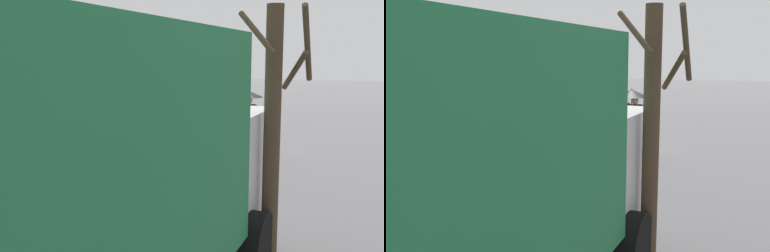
{
  "view_description": "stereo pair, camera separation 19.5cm",
  "coord_description": "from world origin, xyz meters",
  "views": [
    {
      "loc": [
        -4.61,
        13.08,
        3.1
      ],
      "look_at": [
        0.49,
        1.39,
        1.05
      ],
      "focal_mm": 41.09,
      "sensor_mm": 36.0,
      "label": 1
    },
    {
      "loc": [
        -4.78,
        13.0,
        3.1
      ],
      "look_at": [
        0.49,
        1.39,
        1.05
      ],
      "focal_mm": 41.09,
      "sensor_mm": 36.0,
      "label": 2
    }
  ],
  "objects": [
    {
      "name": "ground_plane",
      "position": [
        0.0,
        0.0,
        0.0
      ],
      "size": [
        90.0,
        90.0,
        0.0
      ],
      "primitive_type": "plane",
      "color": "slate"
    },
    {
      "name": "slush_patch_near_cluster",
      "position": [
        1.28,
        7.0,
        0.0
      ],
      "size": [
        1.56,
        1.56,
        0.01
      ],
      "primitive_type": "cylinder",
      "color": "silver",
      "rests_on": "ground"
    },
    {
      "name": "slush_patch_under_van",
      "position": [
        -0.91,
        7.37,
        0.0
      ],
      "size": [
        2.28,
        2.28,
        0.01
      ],
      "primitive_type": "cylinder",
      "color": "silver",
      "rests_on": "ground"
    },
    {
      "name": "cargo_van_parked_right",
      "position": [
        4.2,
        0.39,
        1.18
      ],
      "size": [
        2.38,
        5.43,
        2.6
      ],
      "color": "gray",
      "rests_on": "ground"
    },
    {
      "name": "box_truck_background",
      "position": [
        -1.92,
        10.39,
        1.94
      ],
      "size": [
        2.73,
        8.26,
        3.38
      ],
      "color": "#1E6B3D",
      "rests_on": "ground"
    },
    {
      "name": "shopping_cart_vendor",
      "position": [
        0.25,
        0.69,
        0.57
      ],
      "size": [
        0.77,
        0.95,
        1.04
      ],
      "color": "#1951B2",
      "rests_on": "ground"
    },
    {
      "name": "hand_dolly_boxes",
      "position": [
        1.23,
        0.79,
        0.7
      ],
      "size": [
        0.64,
        0.79,
        1.32
      ],
      "color": "#515156",
      "rests_on": "ground"
    },
    {
      "name": "pedestrian_pink_side",
      "position": [
        -0.6,
        1.63,
        1.57
      ],
      "size": [
        1.04,
        1.04,
        2.15
      ],
      "color": "black",
      "rests_on": "ground"
    },
    {
      "name": "pedestrian_black_side",
      "position": [
        0.46,
        1.78,
        1.58
      ],
      "size": [
        1.04,
        1.04,
        2.15
      ],
      "color": "black",
      "rests_on": "ground"
    },
    {
      "name": "pedestrian_white_side",
      "position": [
        -0.91,
        0.53,
        1.58
      ],
      "size": [
        1.04,
        1.04,
        2.15
      ],
      "color": "black",
      "rests_on": "ground"
    },
    {
      "name": "bare_tree_near",
      "position": [
        -3.2,
        6.97,
        2.0
      ],
      "size": [
        1.01,
        1.0,
        3.8
      ],
      "color": "#423323",
      "rests_on": "ground"
    }
  ]
}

